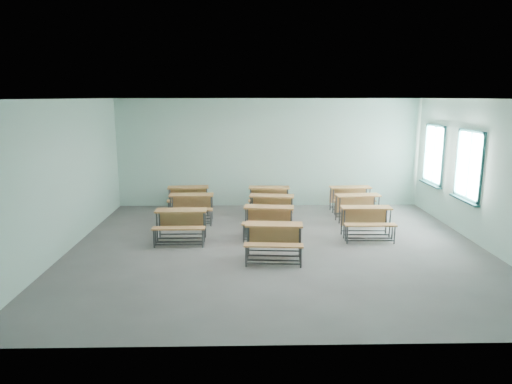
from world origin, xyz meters
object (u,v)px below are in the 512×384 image
desk_unit_r1c1 (269,217)px  desk_unit_r2c2 (359,204)px  desk_unit_r1c2 (367,218)px  desk_unit_r3c1 (269,196)px  desk_unit_r1c0 (181,221)px  desk_unit_r2c1 (271,205)px  desk_unit_r3c2 (351,195)px  desk_unit_r2c0 (191,204)px  desk_unit_r0c1 (274,236)px  desk_unit_r3c0 (188,195)px

desk_unit_r1c1 → desk_unit_r2c2: bearing=34.7°
desk_unit_r1c2 → desk_unit_r3c1: 3.28m
desk_unit_r1c0 → desk_unit_r1c2: same height
desk_unit_r2c1 → desk_unit_r2c2: (2.29, 0.01, 0.00)m
desk_unit_r2c2 → desk_unit_r3c2: (0.04, 1.09, 0.00)m
desk_unit_r1c0 → desk_unit_r1c2: bearing=2.3°
desk_unit_r2c0 → desk_unit_r1c1: bearing=-36.6°
desk_unit_r0c1 → desk_unit_r2c1: bearing=92.3°
desk_unit_r2c0 → desk_unit_r2c1: bearing=-5.5°
desk_unit_r0c1 → desk_unit_r3c2: same height
desk_unit_r2c1 → desk_unit_r3c1: 1.13m
desk_unit_r0c1 → desk_unit_r1c1: same height
desk_unit_r3c2 → desk_unit_r2c0: bearing=-171.7°
desk_unit_r2c0 → desk_unit_r1c0: bearing=-92.5°
desk_unit_r2c0 → desk_unit_r3c1: 2.31m
desk_unit_r1c0 → desk_unit_r3c1: 3.40m
desk_unit_r2c0 → desk_unit_r2c2: size_ratio=0.95×
desk_unit_r3c1 → desk_unit_r3c2: 2.34m
desk_unit_r1c1 → desk_unit_r3c1: bearing=94.2°
desk_unit_r1c0 → desk_unit_r2c1: 2.62m
desk_unit_r2c2 → desk_unit_r3c0: 4.76m
desk_unit_r2c0 → desk_unit_r3c0: same height
desk_unit_r2c1 → desk_unit_r3c1: size_ratio=1.05×
desk_unit_r3c2 → desk_unit_r1c2: bearing=-98.1°
desk_unit_r1c2 → desk_unit_r2c2: same height
desk_unit_r1c1 → desk_unit_r0c1: bearing=-81.4°
desk_unit_r2c0 → desk_unit_r2c1: (2.10, -0.16, 0.00)m
desk_unit_r2c1 → desk_unit_r3c1: bearing=97.7°
desk_unit_r1c0 → desk_unit_r1c1: same height
desk_unit_r1c0 → desk_unit_r3c2: same height
desk_unit_r3c0 → desk_unit_r3c1: (2.31, -0.08, 0.00)m
desk_unit_r1c1 → desk_unit_r2c0: same height
desk_unit_r2c0 → desk_unit_r3c0: size_ratio=0.96×
desk_unit_r1c0 → desk_unit_r3c0: size_ratio=0.95×
desk_unit_r2c2 → desk_unit_r3c0: bearing=158.9°
desk_unit_r0c1 → desk_unit_r3c2: 4.55m
desk_unit_r2c0 → desk_unit_r2c2: bearing=-3.0°
desk_unit_r3c2 → desk_unit_r3c0: bearing=174.9°
desk_unit_r2c1 → desk_unit_r1c1: bearing=-88.5°
desk_unit_r1c0 → desk_unit_r3c0: 2.74m
desk_unit_r0c1 → desk_unit_r1c0: 2.38m
desk_unit_r1c1 → desk_unit_r2c1: 1.25m
desk_unit_r3c0 → desk_unit_r3c2: same height
desk_unit_r0c1 → desk_unit_r2c2: 3.65m
desk_unit_r1c2 → desk_unit_r1c0: bearing=-176.3°
desk_unit_r2c2 → desk_unit_r3c2: 1.09m
desk_unit_r3c1 → desk_unit_r2c2: bearing=-23.4°
desk_unit_r2c2 → desk_unit_r3c0: (-4.60, 1.20, 0.00)m
desk_unit_r1c2 → desk_unit_r2c2: size_ratio=0.95×
desk_unit_r2c1 → desk_unit_r3c2: (2.34, 1.10, 0.00)m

